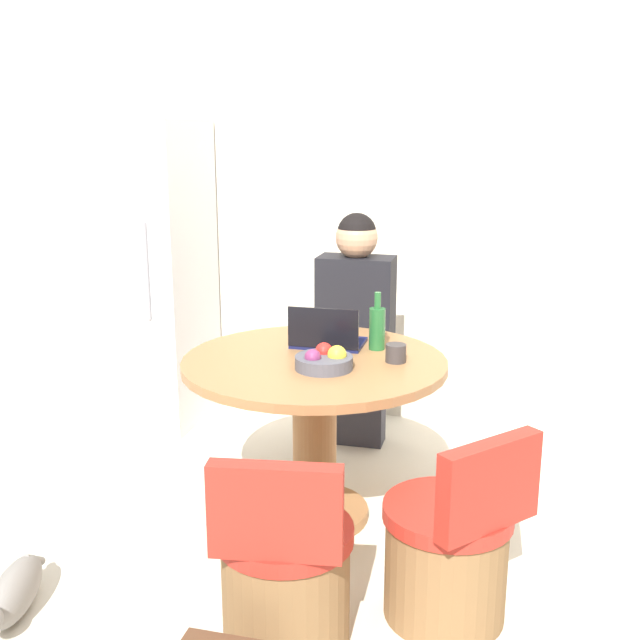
% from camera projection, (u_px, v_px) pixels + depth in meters
% --- Properties ---
extents(ground_plane, '(12.00, 12.00, 0.00)m').
position_uv_depth(ground_plane, '(321.00, 550.00, 3.19)').
color(ground_plane, beige).
extents(wall_back, '(7.00, 0.06, 2.60)m').
position_uv_depth(wall_back, '(389.00, 207.00, 4.43)').
color(wall_back, beige).
rests_on(wall_back, ground_plane).
extents(refrigerator, '(0.69, 0.70, 1.80)m').
position_uv_depth(refrigerator, '(143.00, 274.00, 4.50)').
color(refrigerator, silver).
rests_on(refrigerator, ground_plane).
extents(dining_table, '(1.17, 1.17, 0.77)m').
position_uv_depth(dining_table, '(314.00, 405.00, 3.34)').
color(dining_table, olive).
rests_on(dining_table, ground_plane).
extents(chair_near_camera, '(0.47, 0.49, 0.75)m').
position_uv_depth(chair_near_camera, '(285.00, 576.00, 2.56)').
color(chair_near_camera, brown).
rests_on(chair_near_camera, ground_plane).
extents(chair_near_right_corner, '(0.54, 0.54, 0.75)m').
position_uv_depth(chair_near_right_corner, '(449.00, 553.00, 2.70)').
color(chair_near_right_corner, brown).
rests_on(chair_near_right_corner, ground_plane).
extents(person_seated, '(0.40, 0.37, 1.33)m').
position_uv_depth(person_seated, '(357.00, 322.00, 4.04)').
color(person_seated, '#2D2D38').
rests_on(person_seated, ground_plane).
extents(laptop, '(0.33, 0.23, 0.20)m').
position_uv_depth(laptop, '(327.00, 338.00, 3.45)').
color(laptop, '#141947').
rests_on(laptop, dining_table).
extents(fruit_bowl, '(0.24, 0.24, 0.10)m').
position_uv_depth(fruit_bowl, '(325.00, 360.00, 3.14)').
color(fruit_bowl, '#4C4C56').
rests_on(fruit_bowl, dining_table).
extents(coffee_cup, '(0.09, 0.09, 0.08)m').
position_uv_depth(coffee_cup, '(396.00, 353.00, 3.23)').
color(coffee_cup, '#383333').
rests_on(coffee_cup, dining_table).
extents(bottle, '(0.07, 0.07, 0.27)m').
position_uv_depth(bottle, '(377.00, 327.00, 3.40)').
color(bottle, '#23602D').
rests_on(bottle, dining_table).
extents(cat, '(0.23, 0.51, 0.18)m').
position_uv_depth(cat, '(14.00, 592.00, 2.75)').
color(cat, gray).
rests_on(cat, ground_plane).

